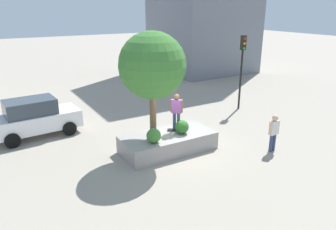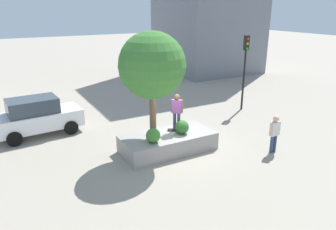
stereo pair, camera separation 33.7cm
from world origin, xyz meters
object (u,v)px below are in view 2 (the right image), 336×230
Objects in this scene: planter_ledge at (168,142)px; passerby_with_bag at (275,132)px; skateboard at (177,130)px; skateboarder at (177,109)px; police_car at (37,116)px; plaza_tree at (152,66)px; traffic_light_corner at (245,60)px.

passerby_with_bag reaches higher than planter_ledge.
planter_ledge is 2.43× the size of passerby_with_bag.
skateboard is 0.97m from skateboarder.
skateboarder is 0.39× the size of police_car.
plaza_tree is 5.99m from passerby_with_bag.
plaza_tree is (-0.69, 0.08, 3.47)m from planter_ledge.
plaza_tree reaches higher than planter_ledge.
skateboard is 0.47× the size of passerby_with_bag.
passerby_with_bag is at bearing -39.65° from police_car.
skateboarder is at bearing 142.84° from passerby_with_bag.
traffic_light_corner reaches higher than police_car.
police_car is 11.29m from passerby_with_bag.
police_car reaches higher than planter_ledge.
traffic_light_corner is 6.49m from passerby_with_bag.
skateboarder is at bearing -41.17° from police_car.
skateboarder is 0.36× the size of traffic_light_corner.
skateboarder is (0.00, 0.00, 0.97)m from skateboard.
skateboard is 7.31m from traffic_light_corner.
skateboard reaches higher than planter_ledge.
plaza_tree is 2.63× the size of passerby_with_bag.
skateboarder is at bearing -156.30° from traffic_light_corner.
plaza_tree is 1.06× the size of police_car.
traffic_light_corner is at bearing 61.11° from passerby_with_bag.
skateboard is 7.03m from police_car.
plaza_tree reaches higher than skateboarder.
plaza_tree is at bearing 151.79° from passerby_with_bag.
skateboard is at bearing -156.30° from traffic_light_corner.
traffic_light_corner reaches higher than passerby_with_bag.
skateboarder is (0.54, 0.17, 1.41)m from planter_ledge.
skateboard is 4.27m from passerby_with_bag.
traffic_light_corner reaches higher than planter_ledge.
traffic_light_corner is (11.66, -1.83, 2.12)m from police_car.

